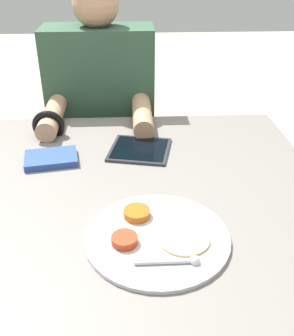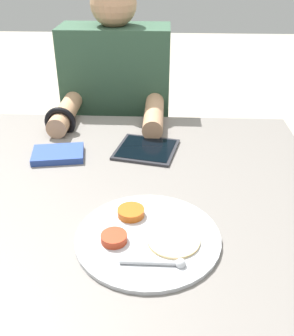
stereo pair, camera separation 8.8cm
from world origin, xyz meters
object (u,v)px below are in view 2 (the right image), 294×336
Objects in this scene: thali_tray at (147,236)px; red_notebook at (58,155)px; tablet_device at (146,149)px; person_diner at (119,141)px.

thali_tray reaches higher than red_notebook.
thali_tray reaches higher than tablet_device.
red_notebook reaches higher than tablet_device.
thali_tray is at bearing -79.08° from person_diner.
red_notebook is 0.14× the size of person_diner.
tablet_device is 0.50m from person_diner.
thali_tray is at bearing -51.84° from red_notebook.
person_diner reaches higher than thali_tray.
person_diner is at bearing 108.15° from tablet_device.
tablet_device is at bearing 11.70° from red_notebook.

